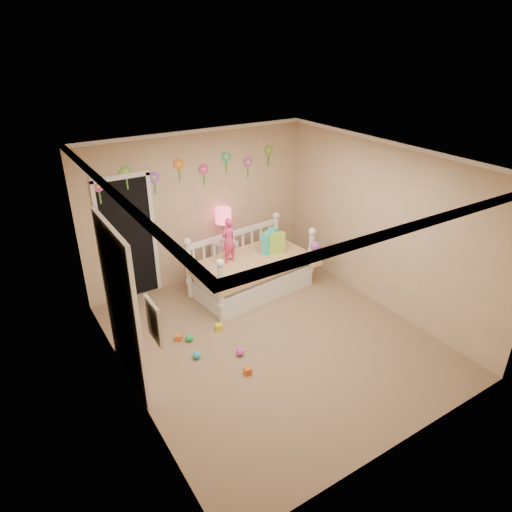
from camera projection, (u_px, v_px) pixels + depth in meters
floor at (272, 339)px, 6.51m from camera, size 4.00×4.50×0.01m
ceiling at (276, 159)px, 5.35m from camera, size 4.00×4.50×0.01m
back_wall at (199, 207)px, 7.63m from camera, size 4.00×0.01×2.60m
left_wall at (123, 301)px, 4.97m from camera, size 0.01×4.50×2.60m
right_wall at (383, 226)px, 6.89m from camera, size 0.01×4.50×2.60m
crown_molding at (276, 162)px, 5.37m from camera, size 4.00×4.50×0.06m
daybed at (251, 262)px, 7.51m from camera, size 2.05×1.25×1.06m
pillow_turquoise at (269, 241)px, 7.67m from camera, size 0.39×0.30×0.37m
pillow_lime at (274, 243)px, 7.63m from camera, size 0.40×0.26×0.35m
child at (228, 240)px, 7.23m from camera, size 0.32×0.25×0.76m
nightstand at (225, 258)px, 8.08m from camera, size 0.44×0.35×0.67m
table_lamp at (223, 220)px, 7.76m from camera, size 0.28×0.28×0.61m
closet_doorway at (128, 238)px, 7.14m from camera, size 0.90×0.04×2.07m
flower_decals at (192, 171)px, 7.30m from camera, size 3.40×0.02×0.50m
mirror_closet at (122, 307)px, 5.33m from camera, size 0.07×1.30×2.10m
wall_picture at (154, 321)px, 4.19m from camera, size 0.05×0.34×0.42m
hanging_bag at (316, 255)px, 7.50m from camera, size 0.20×0.16×0.36m
toy_scatter at (220, 349)px, 6.21m from camera, size 0.86×1.33×0.11m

